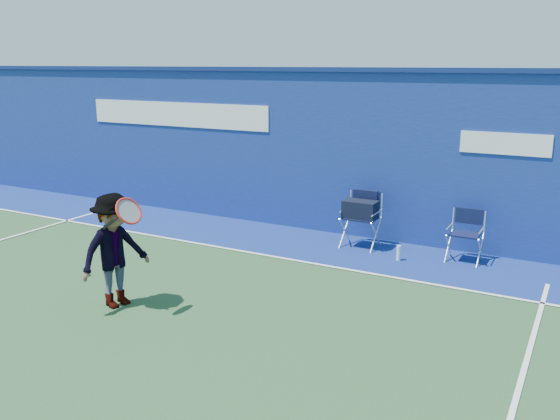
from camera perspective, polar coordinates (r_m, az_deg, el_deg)
The scene contains 8 objects.
ground at distance 7.71m, azimuth -14.81°, elevation -10.71°, with size 80.00×80.00×0.00m, color #284B29.
stadium_wall at distance 11.46m, azimuth 2.68°, elevation 5.92°, with size 24.00×0.50×3.08m.
out_of_bounds_strip at distance 10.84m, azimuth 0.07°, elevation -2.93°, with size 24.00×1.80×0.01m, color navy.
court_lines at distance 8.11m, azimuth -11.91°, elevation -9.17°, with size 24.00×12.00×0.01m.
directors_chair_left at distance 10.45m, azimuth 7.76°, elevation -1.35°, with size 0.58×0.54×0.98m.
directors_chair_right at distance 10.11m, azimuth 17.32°, elevation -3.30°, with size 0.50×0.45×0.84m.
water_bottle at distance 9.91m, azimuth 11.34°, elevation -4.09°, with size 0.07×0.07×0.26m, color white.
tennis_player at distance 8.08m, azimuth -15.61°, elevation -3.77°, with size 0.92×1.09×1.54m.
Camera 1 is at (4.92, -5.02, 3.17)m, focal length 38.00 mm.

